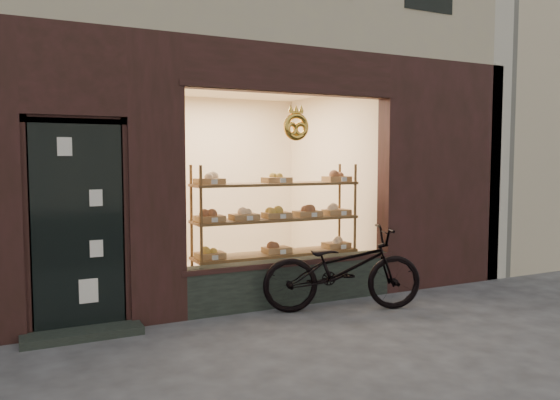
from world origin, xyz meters
TOP-DOWN VIEW (x-y plane):
  - ground at (0.00, 0.00)m, footprint 90.00×90.00m
  - neighbor_right at (9.60, 5.50)m, footprint 12.00×7.00m
  - display_shelf at (0.45, 2.55)m, footprint 2.20×0.45m
  - bicycle at (0.85, 1.60)m, footprint 1.98×1.21m

SIDE VIEW (x-z plane):
  - ground at x=0.00m, z-range 0.00..0.00m
  - bicycle at x=0.85m, z-range 0.00..0.98m
  - display_shelf at x=0.45m, z-range 0.00..1.70m
  - neighbor_right at x=9.60m, z-range 0.00..9.00m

